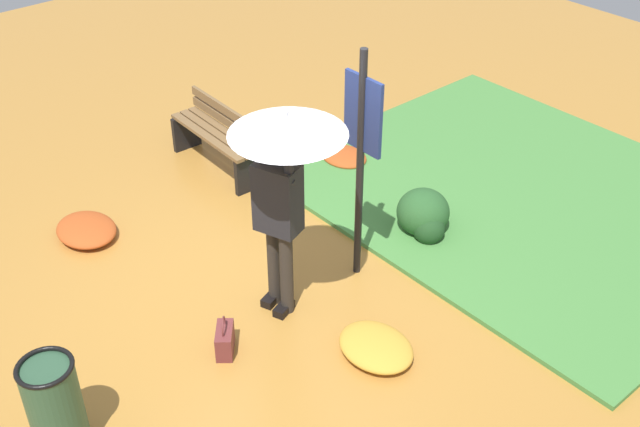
{
  "coord_description": "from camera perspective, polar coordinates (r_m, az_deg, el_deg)",
  "views": [
    {
      "loc": [
        4.54,
        -3.35,
        4.81
      ],
      "look_at": [
        0.16,
        0.43,
        0.85
      ],
      "focal_mm": 44.31,
      "sensor_mm": 36.0,
      "label": 1
    }
  ],
  "objects": [
    {
      "name": "ground_plane",
      "position": [
        7.41,
        -3.38,
        -6.13
      ],
      "size": [
        18.0,
        18.0,
        0.0
      ],
      "primitive_type": "plane",
      "color": "#B27A33"
    },
    {
      "name": "grass_verge",
      "position": [
        9.07,
        14.4,
        1.39
      ],
      "size": [
        4.8,
        4.0,
        0.05
      ],
      "color": "#47843D",
      "rests_on": "ground_plane"
    },
    {
      "name": "person_with_umbrella",
      "position": [
        6.37,
        -2.68,
        3.65
      ],
      "size": [
        0.96,
        0.96,
        2.04
      ],
      "color": "#2D2823",
      "rests_on": "ground_plane"
    },
    {
      "name": "info_sign_post",
      "position": [
        6.92,
        3.04,
        5.28
      ],
      "size": [
        0.44,
        0.07,
        2.3
      ],
      "color": "black",
      "rests_on": "ground_plane"
    },
    {
      "name": "handbag",
      "position": [
        6.85,
        -6.89,
        -9.04
      ],
      "size": [
        0.32,
        0.3,
        0.37
      ],
      "color": "brown",
      "rests_on": "ground_plane"
    },
    {
      "name": "park_bench",
      "position": [
        9.21,
        -7.36,
        5.52
      ],
      "size": [
        1.4,
        0.4,
        0.75
      ],
      "color": "black",
      "rests_on": "ground_plane"
    },
    {
      "name": "trash_bin",
      "position": [
        6.2,
        -18.59,
        -13.06
      ],
      "size": [
        0.42,
        0.42,
        0.83
      ],
      "color": "#2D5138",
      "rests_on": "ground_plane"
    },
    {
      "name": "shrub_cluster",
      "position": [
        8.15,
        7.53,
        -0.13
      ],
      "size": [
        0.6,
        0.55,
        0.49
      ],
      "color": "#285628",
      "rests_on": "ground_plane"
    },
    {
      "name": "leaf_pile_near_person",
      "position": [
        9.41,
        1.74,
        4.14
      ],
      "size": [
        0.6,
        0.48,
        0.13
      ],
      "color": "#B74C1E",
      "rests_on": "ground_plane"
    },
    {
      "name": "leaf_pile_by_bench",
      "position": [
        6.82,
        4.06,
        -9.58
      ],
      "size": [
        0.7,
        0.56,
        0.15
      ],
      "color": "gold",
      "rests_on": "ground_plane"
    },
    {
      "name": "leaf_pile_far_path",
      "position": [
        8.48,
        -16.52,
        -1.13
      ],
      "size": [
        0.72,
        0.57,
        0.16
      ],
      "color": "#B74C1E",
      "rests_on": "ground_plane"
    }
  ]
}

